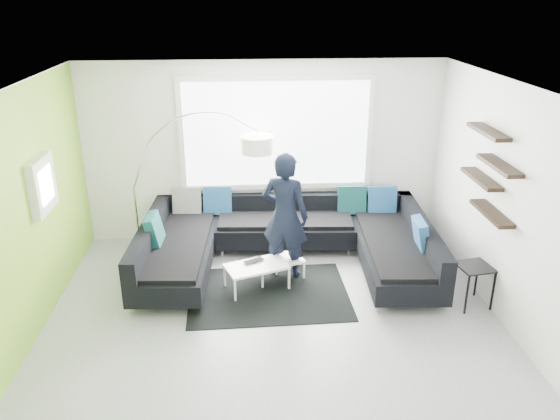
% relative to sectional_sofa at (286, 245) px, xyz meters
% --- Properties ---
extents(ground, '(5.50, 5.50, 0.00)m').
position_rel_sectional_sofa_xyz_m(ground, '(-0.26, -1.28, -0.38)').
color(ground, gray).
rests_on(ground, ground).
extents(room_shell, '(5.54, 5.04, 2.82)m').
position_rel_sectional_sofa_xyz_m(room_shell, '(-0.22, -1.08, 1.43)').
color(room_shell, silver).
rests_on(room_shell, ground).
extents(sectional_sofa, '(4.16, 2.71, 0.87)m').
position_rel_sectional_sofa_xyz_m(sectional_sofa, '(0.00, 0.00, 0.00)').
color(sectional_sofa, black).
rests_on(sectional_sofa, ground).
extents(rug, '(2.12, 1.56, 0.01)m').
position_rel_sectional_sofa_xyz_m(rug, '(-0.29, -0.67, -0.38)').
color(rug, black).
rests_on(rug, ground).
extents(coffee_table, '(1.18, 0.92, 0.34)m').
position_rel_sectional_sofa_xyz_m(coffee_table, '(-0.28, -0.37, -0.21)').
color(coffee_table, white).
rests_on(coffee_table, ground).
extents(arc_lamp, '(2.10, 0.85, 2.19)m').
position_rel_sectional_sofa_xyz_m(arc_lamp, '(-2.16, 0.58, 0.72)').
color(arc_lamp, silver).
rests_on(arc_lamp, ground).
extents(side_table, '(0.46, 0.46, 0.55)m').
position_rel_sectional_sofa_xyz_m(side_table, '(2.26, -1.10, -0.11)').
color(side_table, black).
rests_on(side_table, ground).
extents(person, '(0.95, 0.89, 1.78)m').
position_rel_sectional_sofa_xyz_m(person, '(-0.03, -0.13, 0.51)').
color(person, black).
rests_on(person, ground).
extents(laptop, '(0.45, 0.43, 0.02)m').
position_rel_sectional_sofa_xyz_m(laptop, '(-0.45, -0.42, -0.03)').
color(laptop, black).
rests_on(laptop, coffee_table).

